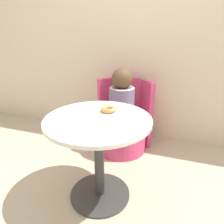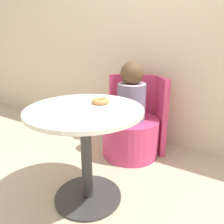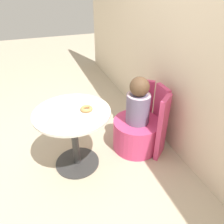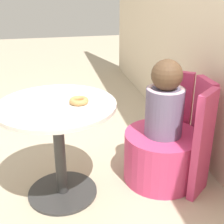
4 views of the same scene
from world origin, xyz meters
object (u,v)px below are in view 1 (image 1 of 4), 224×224
round_table (98,142)px  tub_chair (121,134)px  child_figure (122,96)px  donut (109,109)px

round_table → tub_chair: round_table is taller
child_figure → donut: (0.06, -0.57, 0.07)m
round_table → donut: size_ratio=6.30×
child_figure → donut: child_figure is taller
round_table → child_figure: size_ratio=1.39×
round_table → donut: donut is taller
donut → round_table: bearing=-102.5°
tub_chair → child_figure: bearing=-76.0°
child_figure → donut: size_ratio=4.54×
tub_chair → donut: size_ratio=4.57×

